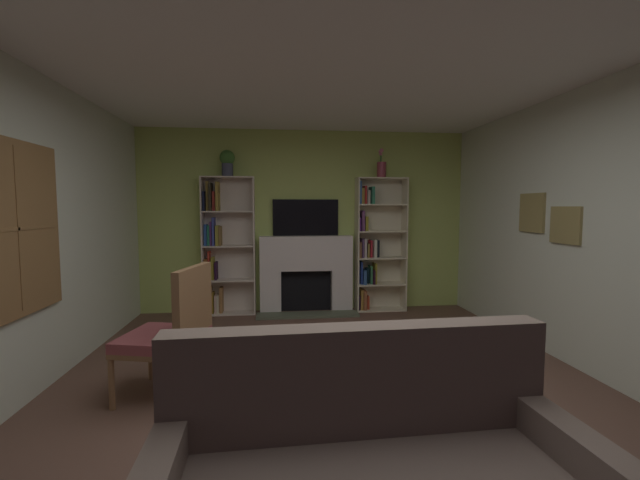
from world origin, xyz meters
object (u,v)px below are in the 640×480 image
fireplace (306,271)px  tv (306,218)px  armchair (173,331)px  coffee_table (343,401)px  potted_plant (227,162)px  bookshelf_left (223,247)px  bookshelf_right (374,246)px  vase_with_flowers (381,168)px

fireplace → tv: size_ratio=1.50×
tv → armchair: (-1.26, -2.66, -0.83)m
coffee_table → potted_plant: bearing=106.9°
bookshelf_left → bookshelf_right: bearing=-0.4°
potted_plant → coffee_table: potted_plant is taller
bookshelf_right → armchair: bearing=-131.3°
armchair → tv: bearing=64.6°
fireplace → vase_with_flowers: 1.86m
fireplace → vase_with_flowers: (1.09, -0.03, 1.50)m
bookshelf_left → armchair: bookshelf_left is taller
bookshelf_left → coffee_table: bookshelf_left is taller
armchair → coffee_table: 1.54m
bookshelf_left → tv: bearing=3.0°
fireplace → bookshelf_right: 1.07m
fireplace → bookshelf_left: bookshelf_left is taller
vase_with_flowers → armchair: bearing=-132.8°
vase_with_flowers → coffee_table: size_ratio=0.54×
tv → bookshelf_right: bookshelf_right is taller
potted_plant → fireplace: bearing=1.6°
bookshelf_left → bookshelf_right: 2.19m
tv → armchair: size_ratio=0.90×
bookshelf_right → fireplace: bearing=-179.3°
bookshelf_left → armchair: (-0.08, -2.60, -0.42)m
bookshelf_left → vase_with_flowers: vase_with_flowers is taller
armchair → bookshelf_right: bearing=48.7°
bookshelf_left → vase_with_flowers: size_ratio=4.59×
tv → vase_with_flowers: bearing=-6.2°
fireplace → bookshelf_right: bookshelf_right is taller
fireplace → coffee_table: bearing=-90.7°
fireplace → bookshelf_left: (-1.18, 0.03, 0.37)m
potted_plant → armchair: bearing=-93.8°
bookshelf_right → armchair: bookshelf_right is taller
fireplace → armchair: bearing=-116.2°
bookshelf_left → coffee_table: 3.75m
tv → bookshelf_right: bearing=-4.4°
tv → armchair: bearing=-115.4°
tv → bookshelf_left: bearing=-177.0°
tv → coffee_table: (-0.04, -3.58, -1.03)m
armchair → coffee_table: size_ratio=1.35×
bookshelf_left → armchair: 2.63m
tv → vase_with_flowers: (1.09, -0.12, 0.72)m
bookshelf_left → coffee_table: size_ratio=2.50×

